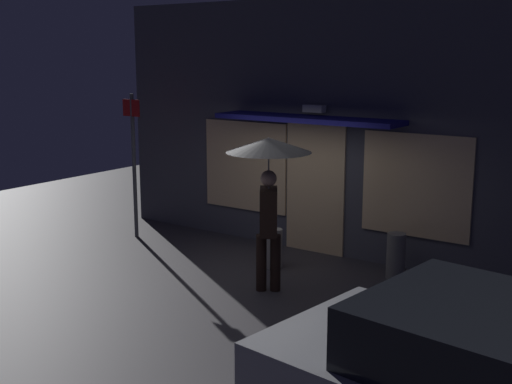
# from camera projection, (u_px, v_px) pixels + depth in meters

# --- Properties ---
(ground_plane) EXTENTS (18.00, 18.00, 0.00)m
(ground_plane) POSITION_uv_depth(u_px,v_px,m) (239.00, 287.00, 9.68)
(ground_plane) COLOR #38353A
(building_facade) EXTENTS (8.27, 1.00, 4.24)m
(building_facade) POSITION_uv_depth(u_px,v_px,m) (321.00, 129.00, 11.13)
(building_facade) COLOR #4C4C56
(building_facade) RESTS_ON ground
(person_with_umbrella) EXTENTS (1.19, 1.19, 2.20)m
(person_with_umbrella) POSITION_uv_depth(u_px,v_px,m) (269.00, 169.00, 9.18)
(person_with_umbrella) COLOR black
(person_with_umbrella) RESTS_ON ground
(street_sign_post) EXTENTS (0.40, 0.07, 2.63)m
(street_sign_post) POSITION_uv_depth(u_px,v_px,m) (134.00, 158.00, 12.06)
(street_sign_post) COLOR #595B60
(street_sign_post) RESTS_ON ground
(sidewalk_bollard) EXTENTS (0.28, 0.28, 0.69)m
(sidewalk_bollard) POSITION_uv_depth(u_px,v_px,m) (396.00, 256.00, 10.00)
(sidewalk_bollard) COLOR slate
(sidewalk_bollard) RESTS_ON ground
(sidewalk_bollard_2) EXTENTS (0.26, 0.26, 0.63)m
(sidewalk_bollard_2) POSITION_uv_depth(u_px,v_px,m) (274.00, 248.00, 10.51)
(sidewalk_bollard_2) COLOR #9E998E
(sidewalk_bollard_2) RESTS_ON ground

